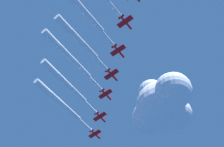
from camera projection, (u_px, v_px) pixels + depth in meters
name	position (u px, v px, depth m)	size (l,w,h in m)	color
jet_lead	(58.00, 101.00, 216.23)	(27.46, 52.86, 3.83)	red
jet_port_inner	(65.00, 82.00, 206.59)	(27.19, 50.23, 3.89)	red
jet_starboard_inner	(67.00, 55.00, 198.35)	(27.76, 52.08, 3.84)	red
jet_port_mid	(78.00, 38.00, 189.67)	(24.24, 45.68, 3.91)	red
jet_starboard_mid	(82.00, 9.00, 179.66)	(25.07, 46.51, 3.80)	red
cloud_puff	(162.00, 105.00, 237.51)	(48.17, 38.91, 33.78)	white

